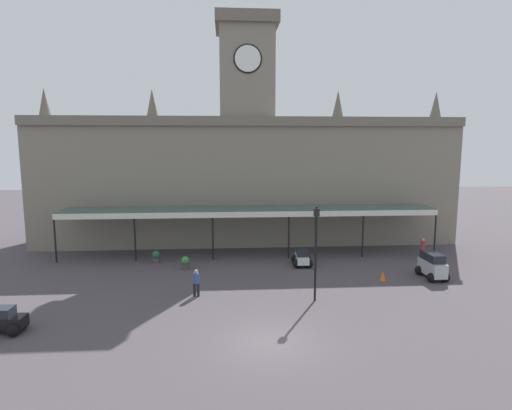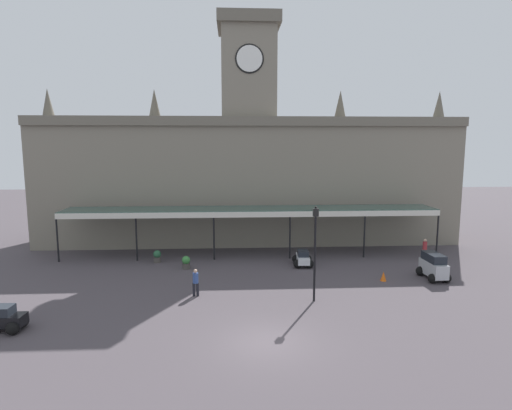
{
  "view_description": "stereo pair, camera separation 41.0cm",
  "coord_description": "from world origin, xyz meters",
  "px_view_note": "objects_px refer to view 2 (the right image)",
  "views": [
    {
      "loc": [
        -1.93,
        -18.37,
        9.06
      ],
      "look_at": [
        0.0,
        8.89,
        5.16
      ],
      "focal_mm": 29.64,
      "sensor_mm": 36.0,
      "label": 1
    },
    {
      "loc": [
        -1.52,
        -18.4,
        9.06
      ],
      "look_at": [
        0.0,
        8.89,
        5.16
      ],
      "focal_mm": 29.64,
      "sensor_mm": 36.0,
      "label": 2
    }
  ],
  "objects_px": {
    "pedestrian_crossing_forecourt": "(196,282)",
    "car_white_sedan": "(303,259)",
    "car_black_estate": "(0,320)",
    "traffic_cone": "(383,276)",
    "pedestrian_beside_cars": "(425,248)",
    "planter_near_kerb": "(157,256)",
    "planter_forecourt_centre": "(186,262)",
    "car_silver_van": "(433,267)",
    "victorian_lamppost": "(315,244)"
  },
  "relations": [
    {
      "from": "car_black_estate",
      "to": "planter_near_kerb",
      "type": "distance_m",
      "value": 13.13
    },
    {
      "from": "car_silver_van",
      "to": "victorian_lamppost",
      "type": "height_order",
      "value": "victorian_lamppost"
    },
    {
      "from": "car_black_estate",
      "to": "traffic_cone",
      "type": "bearing_deg",
      "value": 16.85
    },
    {
      "from": "car_black_estate",
      "to": "pedestrian_beside_cars",
      "type": "bearing_deg",
      "value": 23.49
    },
    {
      "from": "car_white_sedan",
      "to": "planter_forecourt_centre",
      "type": "height_order",
      "value": "car_white_sedan"
    },
    {
      "from": "pedestrian_beside_cars",
      "to": "traffic_cone",
      "type": "height_order",
      "value": "pedestrian_beside_cars"
    },
    {
      "from": "car_black_estate",
      "to": "pedestrian_crossing_forecourt",
      "type": "relative_size",
      "value": 1.36
    },
    {
      "from": "pedestrian_crossing_forecourt",
      "to": "planter_forecourt_centre",
      "type": "bearing_deg",
      "value": 101.81
    },
    {
      "from": "planter_near_kerb",
      "to": "car_black_estate",
      "type": "bearing_deg",
      "value": -114.94
    },
    {
      "from": "traffic_cone",
      "to": "planter_near_kerb",
      "type": "relative_size",
      "value": 0.66
    },
    {
      "from": "car_black_estate",
      "to": "planter_forecourt_centre",
      "type": "xyz_separation_m",
      "value": [
        7.96,
        10.05,
        -0.07
      ]
    },
    {
      "from": "pedestrian_beside_cars",
      "to": "victorian_lamppost",
      "type": "height_order",
      "value": "victorian_lamppost"
    },
    {
      "from": "car_silver_van",
      "to": "traffic_cone",
      "type": "height_order",
      "value": "car_silver_van"
    },
    {
      "from": "car_white_sedan",
      "to": "planter_near_kerb",
      "type": "distance_m",
      "value": 11.24
    },
    {
      "from": "pedestrian_crossing_forecourt",
      "to": "planter_forecourt_centre",
      "type": "distance_m",
      "value": 5.86
    },
    {
      "from": "victorian_lamppost",
      "to": "planter_forecourt_centre",
      "type": "bearing_deg",
      "value": 139.61
    },
    {
      "from": "car_black_estate",
      "to": "car_white_sedan",
      "type": "distance_m",
      "value": 19.67
    },
    {
      "from": "car_white_sedan",
      "to": "planter_forecourt_centre",
      "type": "xyz_separation_m",
      "value": [
        -8.72,
        -0.38,
        -0.01
      ]
    },
    {
      "from": "car_white_sedan",
      "to": "pedestrian_crossing_forecourt",
      "type": "xyz_separation_m",
      "value": [
        -7.52,
        -6.1,
        0.41
      ]
    },
    {
      "from": "victorian_lamppost",
      "to": "planter_near_kerb",
      "type": "distance_m",
      "value": 14.08
    },
    {
      "from": "planter_near_kerb",
      "to": "planter_forecourt_centre",
      "type": "height_order",
      "value": "same"
    },
    {
      "from": "car_silver_van",
      "to": "planter_near_kerb",
      "type": "relative_size",
      "value": 2.53
    },
    {
      "from": "car_silver_van",
      "to": "car_white_sedan",
      "type": "distance_m",
      "value": 9.12
    },
    {
      "from": "car_white_sedan",
      "to": "planter_near_kerb",
      "type": "height_order",
      "value": "car_white_sedan"
    },
    {
      "from": "pedestrian_beside_cars",
      "to": "planter_forecourt_centre",
      "type": "height_order",
      "value": "pedestrian_beside_cars"
    },
    {
      "from": "car_silver_van",
      "to": "pedestrian_crossing_forecourt",
      "type": "relative_size",
      "value": 1.46
    },
    {
      "from": "car_white_sedan",
      "to": "pedestrian_beside_cars",
      "type": "bearing_deg",
      "value": 6.6
    },
    {
      "from": "victorian_lamppost",
      "to": "traffic_cone",
      "type": "height_order",
      "value": "victorian_lamppost"
    },
    {
      "from": "car_silver_van",
      "to": "traffic_cone",
      "type": "bearing_deg",
      "value": -176.34
    },
    {
      "from": "pedestrian_beside_cars",
      "to": "traffic_cone",
      "type": "xyz_separation_m",
      "value": [
        -5.15,
        -5.06,
        -0.59
      ]
    },
    {
      "from": "traffic_cone",
      "to": "planter_near_kerb",
      "type": "bearing_deg",
      "value": 161.31
    },
    {
      "from": "pedestrian_beside_cars",
      "to": "pedestrian_crossing_forecourt",
      "type": "distance_m",
      "value": 18.93
    },
    {
      "from": "traffic_cone",
      "to": "car_black_estate",
      "type": "bearing_deg",
      "value": -163.15
    },
    {
      "from": "pedestrian_beside_cars",
      "to": "car_white_sedan",
      "type": "bearing_deg",
      "value": -173.4
    },
    {
      "from": "victorian_lamppost",
      "to": "car_white_sedan",
      "type": "bearing_deg",
      "value": 85.67
    },
    {
      "from": "pedestrian_beside_cars",
      "to": "victorian_lamppost",
      "type": "xyz_separation_m",
      "value": [
        -10.51,
        -8.48,
        2.53
      ]
    },
    {
      "from": "car_white_sedan",
      "to": "pedestrian_crossing_forecourt",
      "type": "height_order",
      "value": "pedestrian_crossing_forecourt"
    },
    {
      "from": "victorian_lamppost",
      "to": "pedestrian_beside_cars",
      "type": "bearing_deg",
      "value": 38.88
    },
    {
      "from": "pedestrian_beside_cars",
      "to": "victorian_lamppost",
      "type": "relative_size",
      "value": 0.3
    },
    {
      "from": "car_black_estate",
      "to": "traffic_cone",
      "type": "distance_m",
      "value": 22.46
    },
    {
      "from": "car_silver_van",
      "to": "car_white_sedan",
      "type": "height_order",
      "value": "car_silver_van"
    },
    {
      "from": "traffic_cone",
      "to": "car_white_sedan",
      "type": "bearing_deg",
      "value": 140.89
    },
    {
      "from": "victorian_lamppost",
      "to": "car_silver_van",
      "type": "bearing_deg",
      "value": 22.26
    },
    {
      "from": "planter_forecourt_centre",
      "to": "planter_near_kerb",
      "type": "bearing_deg",
      "value": 142.45
    },
    {
      "from": "car_silver_van",
      "to": "pedestrian_crossing_forecourt",
      "type": "bearing_deg",
      "value": -171.34
    },
    {
      "from": "car_black_estate",
      "to": "pedestrian_crossing_forecourt",
      "type": "distance_m",
      "value": 10.13
    },
    {
      "from": "planter_forecourt_centre",
      "to": "car_silver_van",
      "type": "bearing_deg",
      "value": -10.98
    },
    {
      "from": "car_white_sedan",
      "to": "victorian_lamppost",
      "type": "height_order",
      "value": "victorian_lamppost"
    },
    {
      "from": "pedestrian_crossing_forecourt",
      "to": "car_white_sedan",
      "type": "bearing_deg",
      "value": 39.04
    },
    {
      "from": "pedestrian_crossing_forecourt",
      "to": "car_silver_van",
      "type": "bearing_deg",
      "value": 8.66
    }
  ]
}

